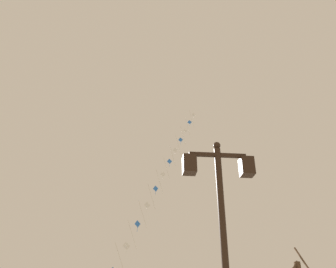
{
  "coord_description": "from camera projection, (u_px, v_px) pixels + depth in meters",
  "views": [
    {
      "loc": [
        1.02,
        -0.35,
        1.54
      ],
      "look_at": [
        2.38,
        13.88,
        9.13
      ],
      "focal_mm": 37.84,
      "sensor_mm": 36.0,
      "label": 1
    }
  ],
  "objects": [
    {
      "name": "kite_train",
      "position": [
        160.0,
        180.0,
        26.43
      ],
      "size": [
        8.38,
        13.72,
        20.96
      ],
      "color": "brown",
      "rests_on": "ground_plane"
    },
    {
      "name": "twin_lantern_lamp_post",
      "position": [
        222.0,
        212.0,
        7.04
      ],
      "size": [
        1.52,
        0.28,
        5.03
      ],
      "color": "black",
      "rests_on": "ground_plane"
    }
  ]
}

